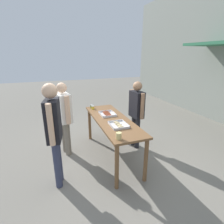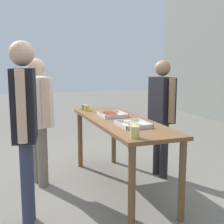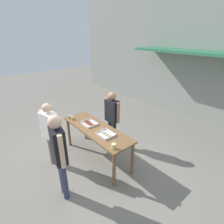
{
  "view_description": "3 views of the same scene",
  "coord_description": "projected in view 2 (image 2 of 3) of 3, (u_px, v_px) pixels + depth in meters",
  "views": [
    {
      "loc": [
        3.15,
        -1.15,
        2.14
      ],
      "look_at": [
        0.0,
        0.0,
        1.01
      ],
      "focal_mm": 28.0,
      "sensor_mm": 36.0,
      "label": 1
    },
    {
      "loc": [
        3.41,
        -1.35,
        1.56
      ],
      "look_at": [
        -0.28,
        -0.01,
        0.91
      ],
      "focal_mm": 50.0,
      "sensor_mm": 36.0,
      "label": 2
    },
    {
      "loc": [
        2.99,
        -2.05,
        2.92
      ],
      "look_at": [
        -0.21,
        0.67,
        1.02
      ],
      "focal_mm": 28.0,
      "sensor_mm": 36.0,
      "label": 3
    }
  ],
  "objects": [
    {
      "name": "condiment_jar_ketchup",
      "position": [
        87.0,
        108.0,
        4.38
      ],
      "size": [
        0.07,
        0.07,
        0.08
      ],
      "color": "gold",
      "rests_on": "serving_table"
    },
    {
      "name": "person_customer_with_cup",
      "position": [
        25.0,
        116.0,
        2.85
      ],
      "size": [
        0.52,
        0.26,
        1.74
      ],
      "rotation": [
        0.0,
        0.0,
        2.96
      ],
      "color": "#333851",
      "rests_on": "ground"
    },
    {
      "name": "person_customer_holding_hotdog",
      "position": [
        38.0,
        112.0,
        3.84
      ],
      "size": [
        0.6,
        0.33,
        1.59
      ],
      "rotation": [
        0.0,
        0.0,
        3.38
      ],
      "color": "#756B5B",
      "rests_on": "ground"
    },
    {
      "name": "ground_plane",
      "position": [
        120.0,
        188.0,
        3.87
      ],
      "size": [
        24.0,
        24.0,
        0.0
      ],
      "primitive_type": "plane",
      "color": "slate"
    },
    {
      "name": "serving_table",
      "position": [
        121.0,
        129.0,
        3.75
      ],
      "size": [
        2.03,
        0.66,
        0.86
      ],
      "color": "brown",
      "rests_on": "ground"
    },
    {
      "name": "condiment_jar_mustard",
      "position": [
        84.0,
        107.0,
        4.47
      ],
      "size": [
        0.07,
        0.07,
        0.08
      ],
      "color": "#567A38",
      "rests_on": "serving_table"
    },
    {
      "name": "beer_cup",
      "position": [
        135.0,
        132.0,
        2.84
      ],
      "size": [
        0.09,
        0.09,
        0.11
      ],
      "color": "#DBC67A",
      "rests_on": "serving_table"
    },
    {
      "name": "person_server_behind_table",
      "position": [
        162.0,
        108.0,
        4.13
      ],
      "size": [
        0.53,
        0.23,
        1.57
      ],
      "rotation": [
        0.0,
        0.0,
        0.08
      ],
      "color": "#232328",
      "rests_on": "ground"
    },
    {
      "name": "food_tray_buns",
      "position": [
        133.0,
        124.0,
        3.37
      ],
      "size": [
        0.38,
        0.31,
        0.06
      ],
      "color": "silver",
      "rests_on": "serving_table"
    },
    {
      "name": "food_tray_sausages",
      "position": [
        112.0,
        115.0,
        3.99
      ],
      "size": [
        0.38,
        0.31,
        0.04
      ],
      "color": "silver",
      "rests_on": "serving_table"
    }
  ]
}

